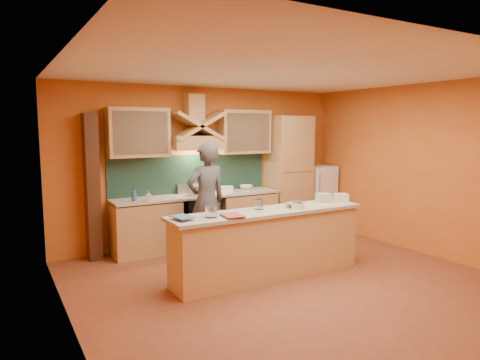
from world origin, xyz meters
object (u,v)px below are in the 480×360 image
mixing_bowl (294,205)px  person (206,201)px  stove (198,221)px  kitchen_scale (297,206)px  fridge (317,197)px

mixing_bowl → person: bearing=124.0°
stove → kitchen_scale: 2.19m
kitchen_scale → person: bearing=99.3°
fridge → kitchen_scale: (-2.11, -2.04, 0.34)m
fridge → stove: bearing=180.0°
person → kitchen_scale: bearing=115.0°
person → kitchen_scale: size_ratio=16.41×
kitchen_scale → mixing_bowl: (0.05, 0.12, -0.01)m
stove → fridge: size_ratio=0.69×
kitchen_scale → fridge: bearing=23.3°
person → kitchen_scale: person is taller
stove → kitchen_scale: size_ratio=7.96×
stove → mixing_bowl: mixing_bowl is taller
stove → kitchen_scale: bearing=-74.0°
kitchen_scale → mixing_bowl: 0.13m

